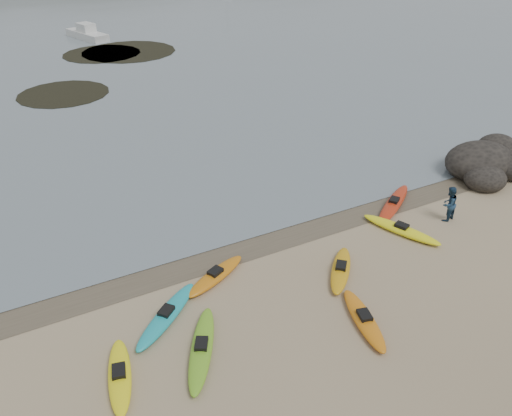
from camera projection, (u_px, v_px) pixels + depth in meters
ground at (256, 237)px, 21.88m from camera, size 600.00×600.00×0.00m
wet_sand at (259, 241)px, 21.65m from camera, size 60.00×60.00×0.00m
kayaks at (292, 281)px, 19.07m from camera, size 17.06×8.71×0.34m
person_east at (449, 204)px, 22.69m from camera, size 0.93×0.78×1.70m
rock_cluster at (489, 167)px, 27.24m from camera, size 5.55×4.13×2.01m
kelp_mats at (107, 61)px, 47.14m from camera, size 16.30×18.98×0.04m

